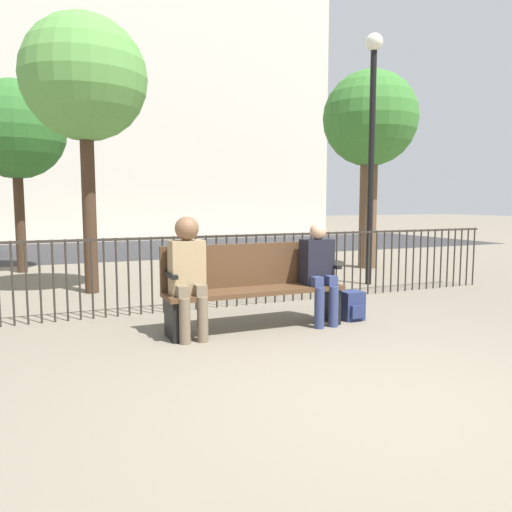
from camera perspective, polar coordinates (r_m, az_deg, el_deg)
ground_plane at (r=3.70m, az=13.71°, el=-15.75°), size 80.00×80.00×0.00m
park_bench at (r=5.41m, az=-0.35°, el=-3.07°), size 1.97×0.45×0.92m
seated_person_0 at (r=5.01m, az=-7.77°, el=-1.54°), size 0.34×0.39×1.23m
seated_person_1 at (r=5.61m, az=7.21°, el=-1.39°), size 0.34×0.39×1.14m
backpack at (r=5.96m, az=10.87°, el=-5.59°), size 0.24×0.27×0.34m
fence_railing at (r=6.46m, az=-4.50°, el=-1.04°), size 9.01×0.03×0.95m
tree_0 at (r=10.79m, az=-25.80°, el=12.79°), size 1.86×1.86×3.67m
tree_1 at (r=10.74m, az=12.91°, el=14.67°), size 1.92×1.92×4.02m
tree_2 at (r=8.06m, az=-19.00°, el=18.46°), size 1.80×1.80×4.06m
lamp_post at (r=8.55m, az=13.13°, el=14.54°), size 0.28×0.28×4.04m
street_surface at (r=14.93m, az=-15.36°, el=0.74°), size 24.00×6.00×0.01m
building_facade at (r=24.17m, az=-19.09°, el=25.16°), size 20.00×6.00×18.69m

